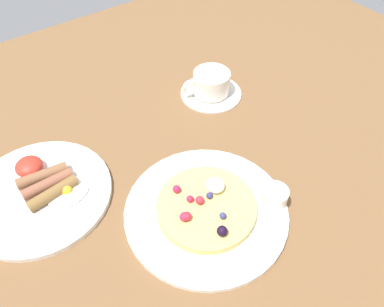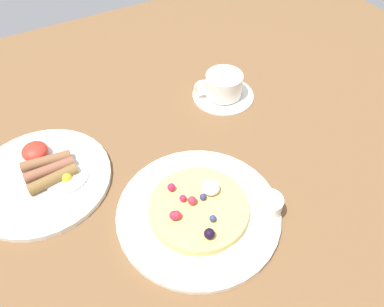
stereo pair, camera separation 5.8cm
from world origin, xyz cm
name	(u,v)px [view 1 (the left image)]	position (x,y,z in cm)	size (l,w,h in cm)	color
ground_plane	(183,192)	(0.00, 0.00, -1.50)	(173.66, 140.69, 3.00)	brown
pancake_plate	(206,211)	(-0.03, -7.00, 0.50)	(28.46, 28.46, 1.01)	white
pancake_with_berries	(205,207)	(-0.27, -6.92, 1.93)	(17.24, 17.24, 3.47)	#D7B662
syrup_ramekin	(274,196)	(10.50, -12.64, 2.67)	(4.71, 4.71, 3.21)	white
breakfast_plate	(40,195)	(-22.09, 13.67, 0.54)	(25.88, 25.88, 1.07)	white
fried_breakfast	(45,180)	(-20.08, 14.87, 2.12)	(10.82, 14.56, 2.94)	brown
coffee_saucer	(211,93)	(21.21, 18.42, 0.39)	(14.21, 14.21, 0.77)	white
coffee_cup	(211,82)	(21.07, 18.46, 3.40)	(11.09, 8.42, 5.06)	white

